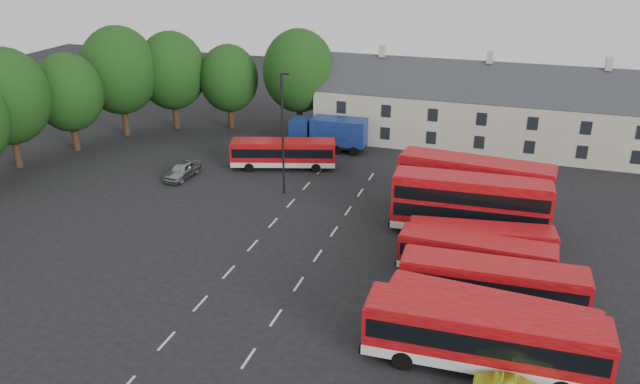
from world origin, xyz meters
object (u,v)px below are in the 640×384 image
at_px(bus_row_a, 484,335).
at_px(silver_car, 182,170).
at_px(bus_dd_south, 470,203).
at_px(box_truck, 329,132).
at_px(lamppost, 283,131).

xyz_separation_m(bus_row_a, silver_car, (-28.45, 19.27, -1.34)).
distance_m(bus_dd_south, silver_car, 26.60).
bearing_deg(bus_row_a, bus_dd_south, 96.61).
distance_m(bus_row_a, box_truck, 35.77).
height_order(bus_row_a, lamppost, lamppost).
height_order(bus_dd_south, silver_car, bus_dd_south).
relative_size(bus_dd_south, silver_car, 2.62).
bearing_deg(bus_dd_south, box_truck, 132.61).
xyz_separation_m(bus_row_a, lamppost, (-18.19, 18.78, 3.58)).
bearing_deg(silver_car, bus_row_a, -29.79).
bearing_deg(bus_dd_south, silver_car, 169.13).
bearing_deg(box_truck, bus_dd_south, -47.23).
bearing_deg(silver_car, bus_dd_south, -3.96).
height_order(bus_row_a, box_truck, bus_row_a).
relative_size(bus_dd_south, lamppost, 1.08).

